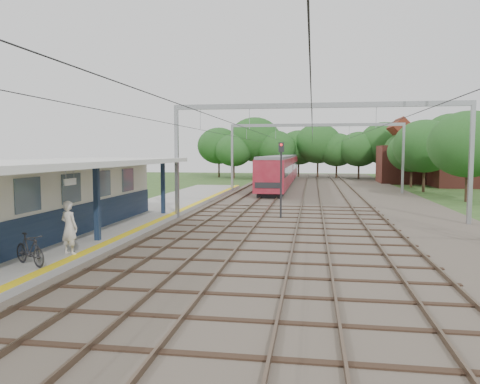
# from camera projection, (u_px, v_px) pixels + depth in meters

# --- Properties ---
(ground) EXTENTS (160.00, 160.00, 0.00)m
(ground) POSITION_uv_depth(u_px,v_px,m) (196.00, 297.00, 13.44)
(ground) COLOR #2D4C1E
(ground) RESTS_ON ground
(ballast_bed) EXTENTS (18.00, 90.00, 0.10)m
(ballast_bed) POSITION_uv_depth(u_px,v_px,m) (321.00, 197.00, 42.36)
(ballast_bed) COLOR #473D33
(ballast_bed) RESTS_ON ground
(platform) EXTENTS (5.00, 52.00, 0.35)m
(platform) POSITION_uv_depth(u_px,v_px,m) (133.00, 218.00, 28.36)
(platform) COLOR gray
(platform) RESTS_ON ground
(yellow_stripe) EXTENTS (0.45, 52.00, 0.01)m
(yellow_stripe) POSITION_uv_depth(u_px,v_px,m) (169.00, 215.00, 28.00)
(yellow_stripe) COLOR yellow
(yellow_stripe) RESTS_ON platform
(station_building) EXTENTS (3.41, 18.00, 3.40)m
(station_building) POSITION_uv_depth(u_px,v_px,m) (46.00, 198.00, 21.52)
(station_building) COLOR beige
(station_building) RESTS_ON platform
(canopy) EXTENTS (6.40, 20.00, 3.44)m
(canopy) POSITION_uv_depth(u_px,v_px,m) (55.00, 164.00, 20.23)
(canopy) COLOR #12213A
(canopy) RESTS_ON platform
(rail_tracks) EXTENTS (11.80, 88.00, 0.15)m
(rail_tracks) POSITION_uv_depth(u_px,v_px,m) (293.00, 196.00, 42.73)
(rail_tracks) COLOR brown
(rail_tracks) RESTS_ON ballast_bed
(catenary_system) EXTENTS (17.22, 88.00, 7.00)m
(catenary_system) POSITION_uv_depth(u_px,v_px,m) (315.00, 135.00, 37.34)
(catenary_system) COLOR gray
(catenary_system) RESTS_ON ground
(tree_band) EXTENTS (31.72, 30.88, 8.82)m
(tree_band) POSITION_uv_depth(u_px,v_px,m) (317.00, 147.00, 68.67)
(tree_band) COLOR #382619
(tree_band) RESTS_ON ground
(house_near) EXTENTS (7.00, 6.12, 7.89)m
(house_near) POSITION_uv_depth(u_px,v_px,m) (464.00, 162.00, 55.26)
(house_near) COLOR brown
(house_near) RESTS_ON ground
(house_far) EXTENTS (8.00, 6.12, 8.66)m
(house_far) POSITION_uv_depth(u_px,v_px,m) (410.00, 159.00, 61.91)
(house_far) COLOR brown
(house_far) RESTS_ON ground
(person) EXTENTS (0.84, 0.68, 2.00)m
(person) POSITION_uv_depth(u_px,v_px,m) (69.00, 228.00, 17.34)
(person) COLOR beige
(person) RESTS_ON platform
(bicycle) EXTENTS (1.83, 1.33, 1.09)m
(bicycle) POSITION_uv_depth(u_px,v_px,m) (30.00, 250.00, 15.64)
(bicycle) COLOR black
(bicycle) RESTS_ON platform
(train) EXTENTS (2.75, 34.28, 3.63)m
(train) POSITION_uv_depth(u_px,v_px,m) (281.00, 169.00, 56.88)
(train) COLOR black
(train) RESTS_ON ballast_bed
(signal_post) EXTENTS (0.35, 0.30, 4.74)m
(signal_post) POSITION_uv_depth(u_px,v_px,m) (281.00, 170.00, 28.55)
(signal_post) COLOR black
(signal_post) RESTS_ON ground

